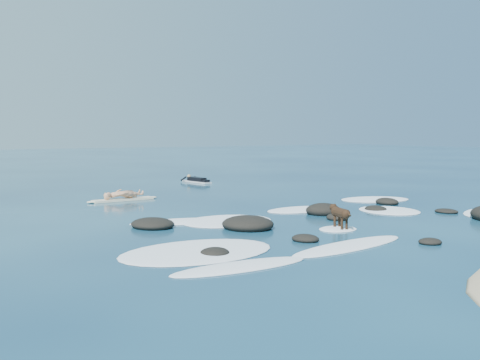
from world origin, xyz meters
TOP-DOWN VIEW (x-y plane):
  - ground at (0.00, 0.00)m, footprint 160.00×160.00m
  - reef_rocks at (0.55, -1.36)m, footprint 12.98×6.74m
  - breaking_foam at (-0.99, -0.59)m, footprint 15.25×7.77m
  - standing_surfer_rig at (-4.24, 7.39)m, footprint 2.87×0.60m
  - paddling_surfer_rig at (1.76, 12.53)m, footprint 0.99×2.25m
  - dog at (-1.61, -1.76)m, footprint 0.44×1.08m

SIDE VIEW (x-z plane):
  - ground at x=0.00m, z-range 0.00..0.00m
  - breaking_foam at x=-0.99m, z-range -0.05..0.07m
  - reef_rocks at x=0.55m, z-range -0.19..0.40m
  - paddling_surfer_rig at x=1.76m, z-range -0.06..0.33m
  - dog at x=-1.61m, z-range 0.11..0.81m
  - standing_surfer_rig at x=-4.24m, z-range -0.17..1.46m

